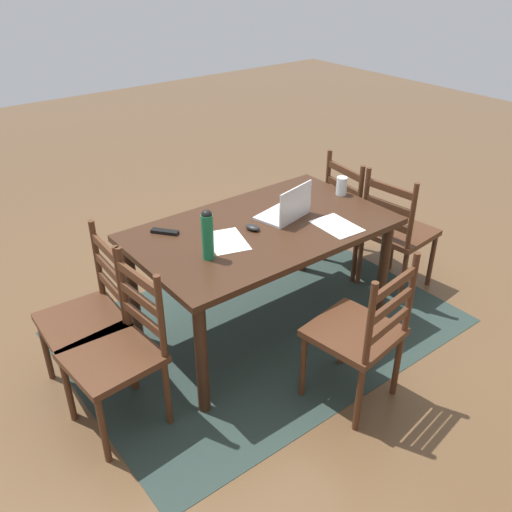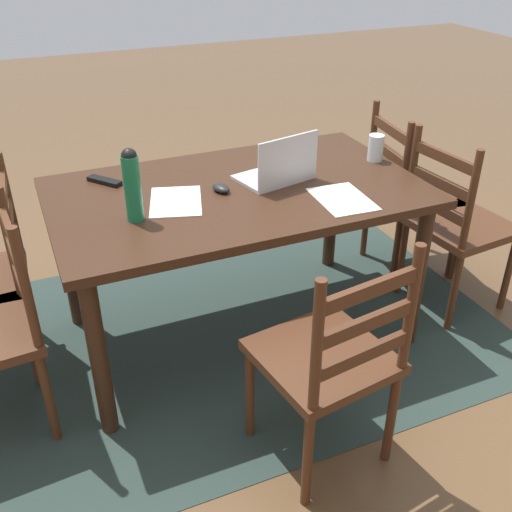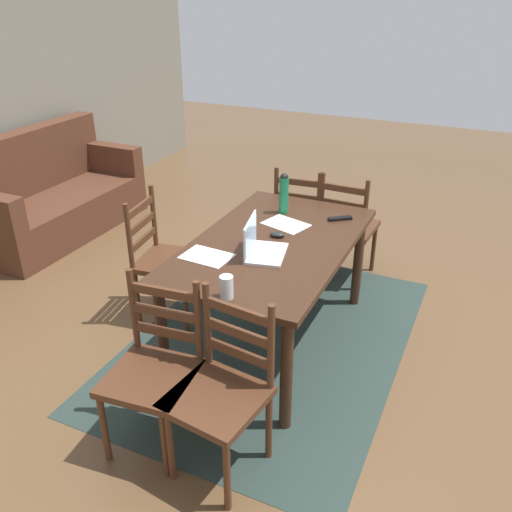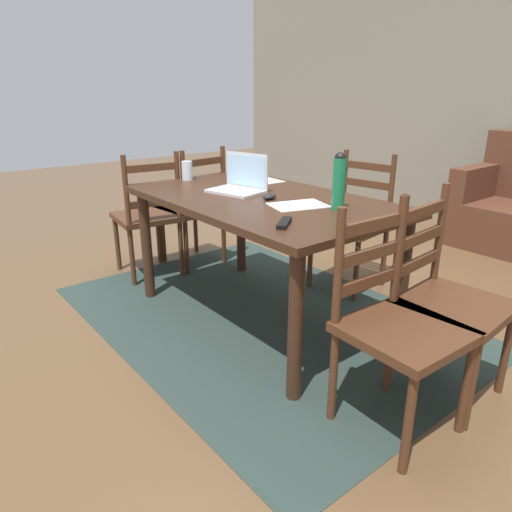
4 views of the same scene
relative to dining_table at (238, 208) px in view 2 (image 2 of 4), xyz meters
The scene contains 13 objects.
ground_plane 0.68m from the dining_table, ahead, with size 14.00×14.00×0.00m, color brown.
area_rug 0.68m from the dining_table, ahead, with size 2.51×1.77×0.01m, color #283833.
dining_table is the anchor object (origin of this frame).
chair_left_near 1.14m from the dining_table, 169.83° to the right, with size 0.49×0.49×0.95m.
chair_left_far 1.14m from the dining_table, 169.89° to the left, with size 0.48×0.48×0.95m.
chair_far_head 0.88m from the dining_table, 90.40° to the left, with size 0.50×0.50×0.95m.
laptop 0.25m from the dining_table, behind, with size 0.36×0.29×0.23m.
water_bottle 0.55m from the dining_table, 14.19° to the left, with size 0.07×0.07×0.30m.
drinking_glass 0.76m from the dining_table, behind, with size 0.07×0.07×0.13m, color silver.
computer_mouse 0.13m from the dining_table, ahead, with size 0.06×0.10×0.03m, color black.
tv_remote 0.61m from the dining_table, 29.14° to the right, with size 0.04×0.17×0.02m, color black.
paper_stack_left 0.30m from the dining_table, ahead, with size 0.21×0.30×0.00m, color white.
paper_stack_right 0.47m from the dining_table, 142.61° to the left, with size 0.21×0.30×0.00m, color white.
Camera 2 is at (0.87, 2.24, 1.84)m, focal length 41.94 mm.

